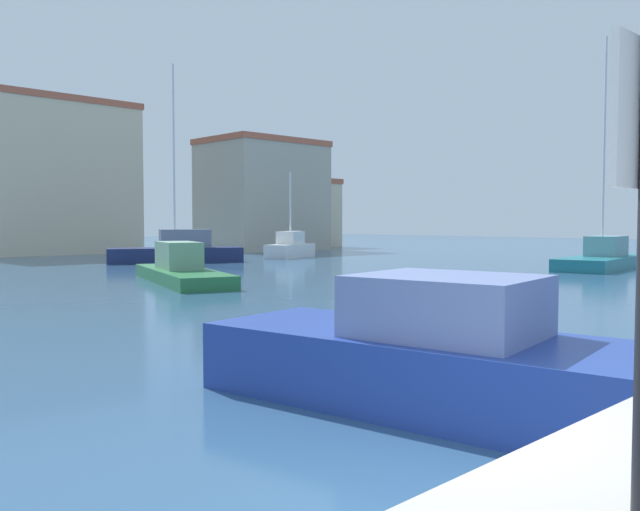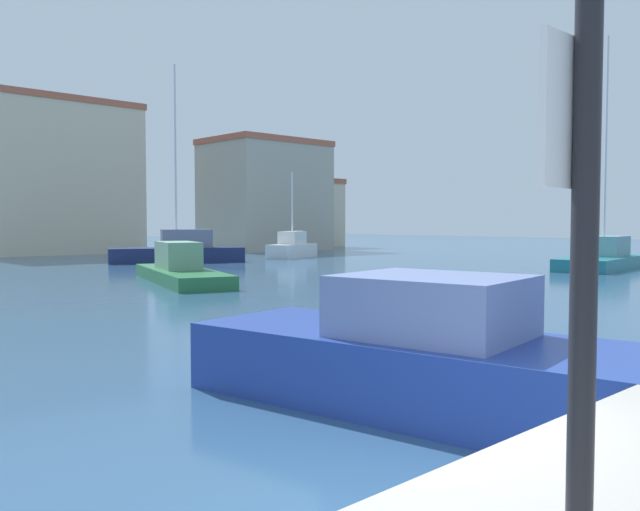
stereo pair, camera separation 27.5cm
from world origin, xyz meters
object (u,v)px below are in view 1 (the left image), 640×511
object	(u,v)px
motorboat_green_distant_east	(181,269)
motorboat_blue_near_pier	(444,359)
sailboat_navy_outer_mooring	(177,251)
sailboat_white_mid_harbor	(290,248)
sailboat_teal_far_right	(603,257)

from	to	relation	value
motorboat_green_distant_east	motorboat_blue_near_pier	size ratio (longest dim) A/B	1.28
motorboat_green_distant_east	sailboat_navy_outer_mooring	size ratio (longest dim) A/B	0.74
sailboat_white_mid_harbor	motorboat_green_distant_east	bearing A→B (deg)	-144.94
sailboat_navy_outer_mooring	sailboat_teal_far_right	bearing A→B (deg)	-55.96
motorboat_blue_near_pier	sailboat_white_mid_harbor	bearing A→B (deg)	52.06
motorboat_blue_near_pier	sailboat_navy_outer_mooring	distance (m)	33.73
sailboat_teal_far_right	sailboat_navy_outer_mooring	distance (m)	24.69
motorboat_green_distant_east	motorboat_blue_near_pier	distance (m)	20.16
sailboat_white_mid_harbor	motorboat_blue_near_pier	xyz separation A→B (m)	(-23.14, -29.68, -0.05)
motorboat_blue_near_pier	sailboat_navy_outer_mooring	world-z (taller)	sailboat_navy_outer_mooring
motorboat_blue_near_pier	sailboat_navy_outer_mooring	size ratio (longest dim) A/B	0.58
motorboat_blue_near_pier	sailboat_navy_outer_mooring	bearing A→B (deg)	64.52
sailboat_teal_far_right	sailboat_white_mid_harbor	xyz separation A→B (m)	(-5.19, 19.69, 0.12)
sailboat_teal_far_right	sailboat_navy_outer_mooring	world-z (taller)	sailboat_teal_far_right
sailboat_white_mid_harbor	sailboat_navy_outer_mooring	bearing A→B (deg)	174.91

